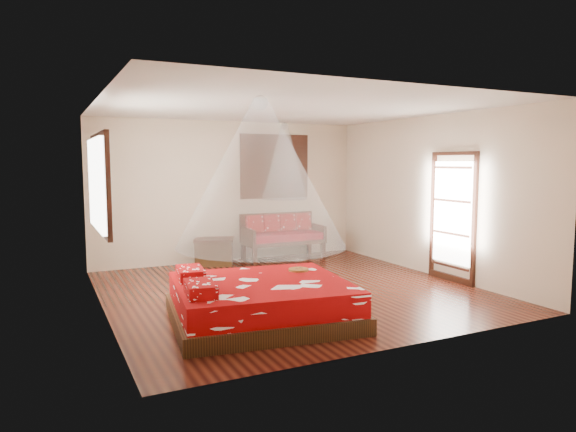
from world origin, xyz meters
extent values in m
cube|color=black|center=(0.00, 0.00, -0.01)|extent=(5.50, 5.50, 0.02)
cube|color=silver|center=(0.00, 0.00, 2.81)|extent=(5.50, 5.50, 0.02)
cube|color=beige|center=(-2.76, 0.00, 1.40)|extent=(0.02, 5.50, 2.80)
cube|color=beige|center=(2.76, 0.00, 1.40)|extent=(0.02, 5.50, 2.80)
cube|color=beige|center=(0.00, 2.76, 1.40)|extent=(5.50, 0.02, 2.80)
cube|color=beige|center=(0.00, -2.76, 1.40)|extent=(5.50, 0.02, 2.80)
cube|color=black|center=(-1.01, -1.24, 0.10)|extent=(2.43, 2.25, 0.20)
cube|color=#940406|center=(-1.01, -1.24, 0.35)|extent=(2.32, 2.14, 0.30)
cube|color=#940406|center=(-1.88, -1.54, 0.57)|extent=(0.39, 0.61, 0.15)
cube|color=#940406|center=(-1.77, -0.71, 0.57)|extent=(0.39, 0.61, 0.15)
cube|color=black|center=(0.21, 2.00, 0.21)|extent=(0.08, 0.08, 0.42)
cube|color=black|center=(1.73, 2.00, 0.21)|extent=(0.08, 0.08, 0.42)
cube|color=black|center=(0.21, 2.60, 0.21)|extent=(0.08, 0.08, 0.42)
cube|color=black|center=(1.73, 2.60, 0.21)|extent=(0.08, 0.08, 0.42)
cube|color=black|center=(0.97, 2.30, 0.38)|extent=(1.63, 0.73, 0.08)
cube|color=maroon|center=(0.97, 2.30, 0.49)|extent=(1.57, 0.67, 0.14)
cube|color=black|center=(0.97, 2.62, 0.67)|extent=(1.63, 0.06, 0.55)
cube|color=black|center=(0.19, 2.30, 0.54)|extent=(0.06, 0.73, 0.30)
cube|color=black|center=(1.75, 2.30, 0.54)|extent=(0.06, 0.73, 0.30)
cube|color=#940406|center=(0.43, 2.50, 0.73)|extent=(0.34, 0.19, 0.36)
cube|color=#940406|center=(0.79, 2.50, 0.73)|extent=(0.34, 0.19, 0.36)
cube|color=#940406|center=(1.15, 2.50, 0.73)|extent=(0.34, 0.19, 0.36)
cube|color=#940406|center=(1.51, 2.50, 0.73)|extent=(0.34, 0.19, 0.36)
cube|color=black|center=(-0.45, 2.45, 0.23)|extent=(0.84, 0.73, 0.46)
cube|color=black|center=(-0.45, 2.45, 0.49)|extent=(0.89, 0.78, 0.05)
cube|color=black|center=(0.97, 2.72, 1.90)|extent=(1.52, 0.06, 1.32)
cube|color=black|center=(0.97, 2.71, 1.90)|extent=(1.35, 0.04, 1.10)
cube|color=black|center=(-2.72, 0.20, 1.70)|extent=(0.08, 1.74, 1.34)
cube|color=silver|center=(-2.68, 0.20, 1.70)|extent=(0.04, 1.54, 1.10)
cube|color=black|center=(2.72, -0.60, 1.05)|extent=(0.08, 1.02, 2.16)
cube|color=white|center=(2.70, -0.60, 1.15)|extent=(0.03, 0.82, 1.70)
cylinder|color=brown|center=(-0.30, -0.86, 0.52)|extent=(0.28, 0.28, 0.03)
cone|color=white|center=(-1.01, -1.24, 1.85)|extent=(2.10, 2.10, 1.80)
cone|color=white|center=(0.97, 2.25, 2.00)|extent=(0.91, 0.91, 1.50)
camera|label=1|loc=(-3.45, -7.04, 1.99)|focal=32.00mm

